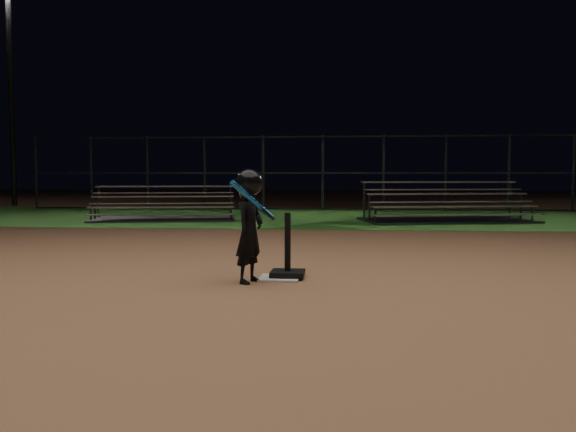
% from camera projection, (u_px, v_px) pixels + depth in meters
% --- Properties ---
extents(ground, '(80.00, 80.00, 0.00)m').
position_uv_depth(ground, '(280.00, 279.00, 6.67)').
color(ground, '#976544').
rests_on(ground, ground).
extents(grass_strip, '(60.00, 8.00, 0.01)m').
position_uv_depth(grass_strip, '(319.00, 217.00, 16.60)').
color(grass_strip, '#265C1E').
rests_on(grass_strip, ground).
extents(home_plate, '(0.45, 0.45, 0.02)m').
position_uv_depth(home_plate, '(280.00, 278.00, 6.67)').
color(home_plate, beige).
rests_on(home_plate, ground).
extents(batting_tee, '(0.38, 0.38, 0.73)m').
position_uv_depth(batting_tee, '(288.00, 265.00, 6.73)').
color(batting_tee, black).
rests_on(batting_tee, home_plate).
extents(child_batter, '(0.48, 0.63, 1.25)m').
position_uv_depth(child_batter, '(249.00, 223.00, 6.40)').
color(child_batter, black).
rests_on(child_batter, ground).
extents(bleacher_left, '(3.94, 2.50, 0.89)m').
position_uv_depth(bleacher_left, '(164.00, 213.00, 15.34)').
color(bleacher_left, '#B4B3B8').
rests_on(bleacher_left, ground).
extents(bleacher_right, '(4.48, 2.84, 1.02)m').
position_uv_depth(bleacher_right, '(447.00, 213.00, 14.85)').
color(bleacher_right, silver).
rests_on(bleacher_right, ground).
extents(backstop_fence, '(20.08, 0.08, 2.50)m').
position_uv_depth(backstop_fence, '(323.00, 173.00, 19.49)').
color(backstop_fence, '#38383D').
rests_on(backstop_fence, ground).
extents(light_pole_left, '(0.90, 0.53, 8.30)m').
position_uv_depth(light_pole_left, '(10.00, 76.00, 22.32)').
color(light_pole_left, '#2D2D30').
rests_on(light_pole_left, ground).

